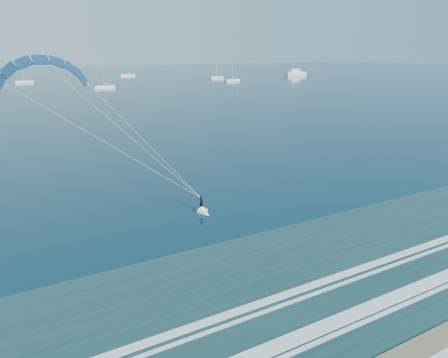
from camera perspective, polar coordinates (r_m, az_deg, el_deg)
kitesurfer_rig at (r=37.30m, az=-12.76°, el=5.39°), size 20.11×5.60×17.61m
motor_yacht at (r=286.22m, az=10.14°, el=14.70°), size 15.83×4.22×6.43m
sailboat_2 at (r=241.92m, az=-26.66°, el=12.32°), size 8.72×2.40×11.75m
sailboat_3 at (r=195.58m, az=-16.74°, el=12.52°), size 9.03×2.40×12.48m
sailboat_4 at (r=282.08m, az=-13.63°, el=14.23°), size 9.80×2.40×13.18m
sailboat_5 at (r=251.80m, az=-1.05°, el=14.32°), size 8.46×2.40×11.58m
sailboat_6 at (r=229.00m, az=1.19°, el=13.95°), size 8.62×2.40×11.70m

